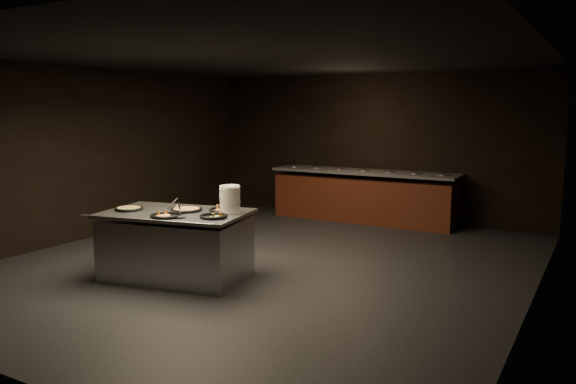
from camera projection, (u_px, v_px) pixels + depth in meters
name	position (u px, v px, depth m)	size (l,w,h in m)	color
room	(267.00, 162.00, 7.84)	(7.02, 8.02, 2.92)	black
salad_bar	(363.00, 199.00, 11.03)	(3.70, 0.83, 1.18)	#5E2816
serving_counter	(177.00, 246.00, 7.30)	(2.02, 1.52, 0.88)	#A7A8AD
plate_stack	(230.00, 199.00, 7.14)	(0.26, 0.26, 0.35)	white
pan_veggie_whole	(129.00, 209.00, 7.36)	(0.37, 0.37, 0.04)	black
pan_cheese_whole	(186.00, 209.00, 7.29)	(0.41, 0.41, 0.04)	black
pan_cheese_slices_a	(224.00, 210.00, 7.26)	(0.40, 0.40, 0.04)	black
pan_cheese_slices_b	(166.00, 215.00, 6.88)	(0.38, 0.38, 0.04)	black
pan_veggie_slices	(214.00, 216.00, 6.83)	(0.35, 0.35, 0.04)	black
server_left	(175.00, 205.00, 7.32)	(0.09, 0.32, 0.15)	#A7A8AD
server_right	(180.00, 210.00, 6.92)	(0.28, 0.29, 0.18)	#A7A8AD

